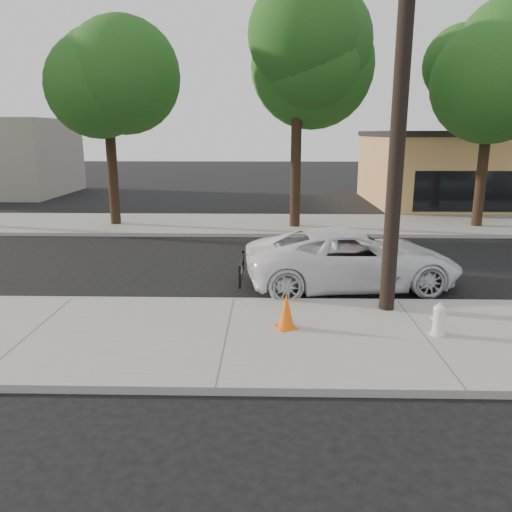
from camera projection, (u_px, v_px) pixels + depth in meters
name	position (u px, v px, depth m)	size (l,w,h in m)	color
ground	(239.00, 280.00, 14.35)	(120.00, 120.00, 0.00)	black
near_sidewalk	(227.00, 337.00, 10.16)	(90.00, 4.40, 0.15)	gray
far_sidewalk	(250.00, 224.00, 22.57)	(90.00, 5.00, 0.15)	gray
curb_near	(234.00, 302.00, 12.29)	(90.00, 0.12, 0.16)	#9E9B93
utility_pole	(400.00, 105.00, 10.51)	(1.40, 0.34, 9.00)	black
tree_b	(110.00, 82.00, 20.82)	(4.34, 4.20, 8.45)	black
tree_c	(303.00, 61.00, 20.04)	(4.96, 4.80, 9.55)	black
tree_d	(499.00, 76.00, 20.28)	(4.50, 4.35, 8.75)	black
police_cruiser	(352.00, 258.00, 13.55)	(2.66, 5.76, 1.60)	white
fire_hydrant	(439.00, 320.00, 10.02)	(0.34, 0.31, 0.64)	silver
traffic_cone	(286.00, 311.00, 10.37)	(0.51, 0.51, 0.76)	#FF620D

